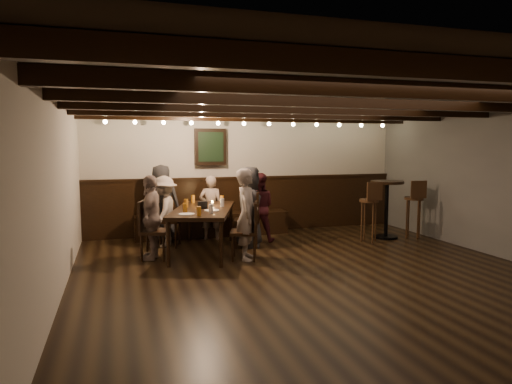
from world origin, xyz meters
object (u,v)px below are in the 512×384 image
object	(u,v)px
bar_stool_left	(369,219)
dining_table	(203,212)
person_right_near	(249,207)
bar_stool_right	(413,217)
chair_right_far	(245,242)
high_top_table	(387,201)
chair_left_near	(166,230)
chair_left_far	(154,241)
person_bench_left	(162,203)
person_left_far	(151,217)
person_bench_right	(258,207)
person_bench_centre	(211,208)
person_right_far	(247,214)
person_left_near	(164,211)
chair_right_near	(248,230)

from	to	relation	value
bar_stool_left	dining_table	bearing A→B (deg)	176.29
person_right_near	bar_stool_left	world-z (taller)	person_right_near
dining_table	bar_stool_right	world-z (taller)	bar_stool_right
bar_stool_right	chair_right_far	bearing A→B (deg)	-162.36
chair_right_far	high_top_table	world-z (taller)	high_top_table
chair_left_near	chair_left_far	distance (m)	0.90
person_bench_left	bar_stool_right	size ratio (longest dim) A/B	1.27
dining_table	person_bench_left	bearing A→B (deg)	135.00
person_left_far	high_top_table	size ratio (longest dim) A/B	1.20
chair_left_far	person_bench_right	distance (m)	2.14
person_bench_centre	bar_stool_right	distance (m)	3.89
dining_table	chair_left_near	bearing A→B (deg)	148.01
high_top_table	bar_stool_left	world-z (taller)	bar_stool_left
chair_left_far	person_left_far	size ratio (longest dim) A/B	0.69
person_bench_left	person_left_far	bearing A→B (deg)	96.34
person_bench_centre	bar_stool_right	xyz separation A→B (m)	(3.75, -1.01, -0.19)
person_left_far	person_right_near	bearing A→B (deg)	120.96
person_bench_right	person_right_far	bearing A→B (deg)	83.66
person_bench_left	person_left_near	xyz separation A→B (m)	(0.00, -0.47, -0.09)
person_bench_centre	person_bench_right	distance (m)	0.91
chair_left_far	person_bench_left	world-z (taller)	person_bench_left
chair_right_near	person_bench_centre	distance (m)	0.99
person_right_far	person_bench_left	bearing A→B (deg)	50.71
dining_table	person_right_near	world-z (taller)	person_right_near
chair_left_near	person_right_near	size ratio (longest dim) A/B	0.69
person_bench_centre	bar_stool_right	size ratio (longest dim) A/B	1.09
person_right_near	bar_stool_right	xyz separation A→B (m)	(3.23, -0.21, -0.29)
dining_table	person_left_near	world-z (taller)	person_left_near
chair_right_far	person_left_near	distance (m)	1.76
person_left_near	bar_stool_left	xyz separation A→B (m)	(3.65, -0.73, -0.21)
person_bench_right	bar_stool_left	bearing A→B (deg)	-179.84
dining_table	chair_left_far	bearing A→B (deg)	-147.98
chair_left_near	person_bench_right	world-z (taller)	person_bench_right
chair_left_near	person_left_near	bearing A→B (deg)	-90.00
person_bench_centre	person_left_near	bearing A→B (deg)	38.66
chair_left_far	bar_stool_left	xyz separation A→B (m)	(3.91, 0.13, 0.13)
person_bench_left	person_left_near	world-z (taller)	person_bench_left
person_right_far	dining_table	bearing A→B (deg)	59.04
person_left_far	bar_stool_left	world-z (taller)	person_left_far
dining_table	person_bench_centre	world-z (taller)	person_bench_centre
person_left_near	chair_right_near	bearing A→B (deg)	90.00
person_bench_right	bar_stool_left	size ratio (longest dim) A/B	1.14
bar_stool_right	person_right_near	bearing A→B (deg)	-176.24
person_left_far	person_right_far	distance (m)	1.50
dining_table	person_right_near	bearing A→B (deg)	30.96
bar_stool_left	bar_stool_right	bearing A→B (deg)	0.42
person_right_near	person_bench_left	bearing A→B (deg)	74.74
dining_table	person_bench_right	distance (m)	1.27
dining_table	person_bench_right	size ratio (longest dim) A/B	1.69
person_bench_left	person_left_far	size ratio (longest dim) A/B	1.08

